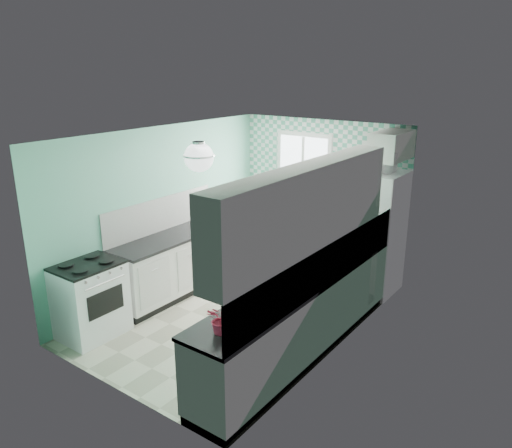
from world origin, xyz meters
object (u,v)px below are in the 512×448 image
Objects in this scene: potted_plant at (222,320)px; fruit_bowl at (236,321)px; fridge at (372,232)px; sink at (336,261)px; microwave at (377,162)px; stove at (90,299)px; ceiling_light at (199,157)px.

fruit_bowl is at bearing 90.00° from potted_plant.
fridge is 3.49× the size of sink.
microwave is (-0.09, 1.37, 1.06)m from sink.
stove is 2.48m from potted_plant.
ceiling_light reaches higher than potted_plant.
sink is at bearing 45.06° from ceiling_light.
ceiling_light is at bearing 38.04° from stove.
potted_plant is at bearing -93.12° from sink.
fruit_bowl is (2.40, -0.03, 0.48)m from stove.
ceiling_light is 0.37× the size of stove.
ceiling_light is 0.70× the size of microwave.
potted_plant reaches higher than stove.
stove is 2.45m from fruit_bowl.
microwave reaches higher than sink.
potted_plant is 0.58× the size of microwave.
potted_plant is at bearing 89.77° from microwave.
microwave is (-0.09, 3.43, 1.02)m from fruit_bowl.
stove is 4.37m from microwave.
fruit_bowl is at bearing -93.13° from sink.
stove is at bearing -127.80° from fridge.
ceiling_light is 3.13m from fridge.
sink reaches higher than stove.
sink is at bearing 89.89° from fruit_bowl.
fruit_bowl is 3.57m from microwave.
potted_plant is (1.20, -1.07, -1.24)m from ceiling_light.
microwave reaches higher than potted_plant.
microwave is at bearing 59.53° from stove.
fridge is (1.11, 2.57, -1.39)m from ceiling_light.
fruit_bowl is at bearing 89.86° from microwave.
stove is (-1.20, -0.82, -1.82)m from ceiling_light.
stove is at bearing -142.92° from sink.
ceiling_light reaches higher than sink.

